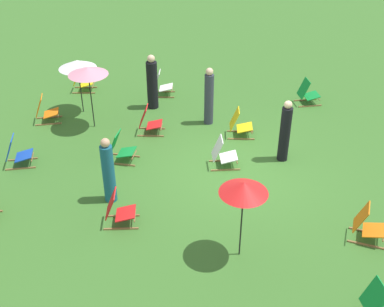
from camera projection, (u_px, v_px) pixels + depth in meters
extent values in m
plane|color=#386B28|center=(239.00, 172.00, 12.57)|extent=(40.00, 40.00, 0.00)
cube|color=olive|center=(21.00, 169.00, 12.67)|extent=(0.21, 0.75, 0.04)
cube|color=olive|center=(23.00, 159.00, 13.04)|extent=(0.21, 0.75, 0.04)
cube|color=#1947B7|center=(24.00, 155.00, 12.73)|extent=(0.57, 0.53, 0.13)
cube|color=#1947B7|center=(10.00, 147.00, 12.54)|extent=(0.52, 0.35, 0.57)
cylinder|color=olive|center=(32.00, 157.00, 12.79)|extent=(0.43, 0.13, 0.03)
cube|color=olive|center=(151.00, 136.00, 14.06)|extent=(0.07, 0.76, 0.04)
cube|color=olive|center=(152.00, 128.00, 14.43)|extent=(0.07, 0.76, 0.04)
cube|color=red|center=(154.00, 125.00, 14.11)|extent=(0.50, 0.45, 0.13)
cube|color=red|center=(143.00, 116.00, 13.97)|extent=(0.49, 0.27, 0.57)
cylinder|color=olive|center=(161.00, 127.00, 14.14)|extent=(0.44, 0.05, 0.03)
cube|color=olive|center=(373.00, 307.00, 8.92)|extent=(0.21, 0.75, 0.04)
cube|color=#148C38|center=(374.00, 298.00, 8.42)|extent=(0.52, 0.35, 0.57)
cube|color=olive|center=(48.00, 124.00, 14.64)|extent=(0.23, 0.74, 0.04)
cube|color=olive|center=(49.00, 117.00, 15.01)|extent=(0.23, 0.74, 0.04)
cube|color=orange|center=(51.00, 113.00, 14.70)|extent=(0.57, 0.54, 0.13)
cube|color=orange|center=(39.00, 105.00, 14.51)|extent=(0.53, 0.36, 0.57)
cylinder|color=olive|center=(58.00, 115.00, 14.77)|extent=(0.43, 0.14, 0.03)
cube|color=olive|center=(163.00, 97.00, 16.18)|extent=(0.08, 0.76, 0.04)
cube|color=olive|center=(164.00, 91.00, 16.55)|extent=(0.08, 0.76, 0.04)
cube|color=white|center=(166.00, 87.00, 16.22)|extent=(0.50, 0.46, 0.13)
cube|color=white|center=(157.00, 79.00, 16.08)|extent=(0.49, 0.27, 0.57)
cylinder|color=olive|center=(172.00, 89.00, 16.26)|extent=(0.44, 0.05, 0.03)
cube|color=olive|center=(121.00, 229.00, 10.71)|extent=(0.13, 0.76, 0.04)
cube|color=olive|center=(123.00, 216.00, 11.08)|extent=(0.13, 0.76, 0.04)
cube|color=red|center=(126.00, 213.00, 10.76)|extent=(0.53, 0.49, 0.13)
cube|color=red|center=(111.00, 203.00, 10.60)|extent=(0.51, 0.30, 0.57)
cylinder|color=olive|center=(135.00, 215.00, 10.81)|extent=(0.44, 0.08, 0.03)
cube|color=olive|center=(241.00, 139.00, 13.92)|extent=(0.08, 0.76, 0.04)
cube|color=olive|center=(240.00, 131.00, 14.29)|extent=(0.08, 0.76, 0.04)
cube|color=yellow|center=(245.00, 127.00, 13.97)|extent=(0.50, 0.46, 0.13)
cube|color=yellow|center=(235.00, 119.00, 13.82)|extent=(0.49, 0.27, 0.57)
cylinder|color=olive|center=(252.00, 130.00, 14.00)|extent=(0.44, 0.05, 0.03)
cube|color=olive|center=(121.00, 164.00, 12.84)|extent=(0.12, 0.76, 0.04)
cube|color=olive|center=(126.00, 155.00, 13.20)|extent=(0.12, 0.76, 0.04)
cube|color=#148C38|center=(127.00, 152.00, 12.87)|extent=(0.52, 0.48, 0.13)
cube|color=#148C38|center=(115.00, 142.00, 12.77)|extent=(0.50, 0.30, 0.57)
cylinder|color=olive|center=(134.00, 155.00, 12.87)|extent=(0.44, 0.08, 0.03)
cube|color=olive|center=(366.00, 245.00, 10.28)|extent=(0.23, 0.74, 0.04)
cube|color=olive|center=(367.00, 232.00, 10.63)|extent=(0.23, 0.74, 0.04)
cube|color=orange|center=(374.00, 230.00, 10.29)|extent=(0.57, 0.54, 0.13)
cube|color=orange|center=(361.00, 217.00, 10.23)|extent=(0.53, 0.36, 0.57)
cylinder|color=olive|center=(383.00, 235.00, 10.28)|extent=(0.43, 0.14, 0.03)
cube|color=olive|center=(84.00, 93.00, 16.45)|extent=(0.11, 0.76, 0.04)
cube|color=olive|center=(86.00, 87.00, 16.82)|extent=(0.11, 0.76, 0.04)
cube|color=yellow|center=(87.00, 83.00, 16.50)|extent=(0.52, 0.48, 0.13)
cube|color=yellow|center=(77.00, 76.00, 16.35)|extent=(0.50, 0.29, 0.57)
cylinder|color=olive|center=(93.00, 85.00, 16.54)|extent=(0.44, 0.07, 0.03)
cube|color=olive|center=(225.00, 170.00, 12.62)|extent=(0.15, 0.76, 0.04)
cube|color=olive|center=(223.00, 161.00, 12.99)|extent=(0.15, 0.76, 0.04)
cube|color=white|center=(229.00, 157.00, 12.67)|extent=(0.54, 0.50, 0.13)
cube|color=white|center=(217.00, 148.00, 12.50)|extent=(0.51, 0.32, 0.57)
cylinder|color=olive|center=(236.00, 159.00, 12.72)|extent=(0.44, 0.09, 0.03)
cube|color=olive|center=(310.00, 106.00, 15.64)|extent=(0.21, 0.75, 0.04)
cube|color=olive|center=(305.00, 100.00, 16.01)|extent=(0.21, 0.75, 0.04)
cube|color=#148C38|center=(312.00, 96.00, 15.70)|extent=(0.57, 0.53, 0.13)
cube|color=#148C38|center=(304.00, 88.00, 15.51)|extent=(0.52, 0.35, 0.57)
cylinder|color=olive|center=(317.00, 97.00, 15.76)|extent=(0.43, 0.13, 0.03)
cylinder|color=black|center=(80.00, 87.00, 14.91)|extent=(0.03, 0.03, 1.67)
cone|color=white|center=(77.00, 64.00, 14.52)|extent=(1.12, 1.12, 0.25)
cylinder|color=black|center=(241.00, 220.00, 9.60)|extent=(0.03, 0.03, 1.79)
cone|color=red|center=(244.00, 188.00, 9.17)|extent=(0.95, 0.95, 0.24)
cylinder|color=black|center=(91.00, 98.00, 14.07)|extent=(0.03, 0.03, 1.84)
cone|color=pink|center=(88.00, 71.00, 13.62)|extent=(1.12, 1.12, 0.21)
cylinder|color=black|center=(152.00, 85.00, 15.21)|extent=(0.47, 0.47, 1.52)
sphere|color=beige|center=(151.00, 59.00, 14.75)|extent=(0.24, 0.24, 0.24)
cylinder|color=#195972|center=(109.00, 174.00, 11.22)|extent=(0.30, 0.30, 1.47)
sphere|color=tan|center=(105.00, 143.00, 10.77)|extent=(0.21, 0.21, 0.21)
cylinder|color=black|center=(285.00, 134.00, 12.67)|extent=(0.37, 0.37, 1.52)
sphere|color=beige|center=(288.00, 105.00, 12.21)|extent=(0.21, 0.21, 0.21)
cylinder|color=#333847|center=(209.00, 99.00, 14.34)|extent=(0.38, 0.38, 1.55)
sphere|color=beige|center=(209.00, 72.00, 13.87)|extent=(0.22, 0.22, 0.22)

